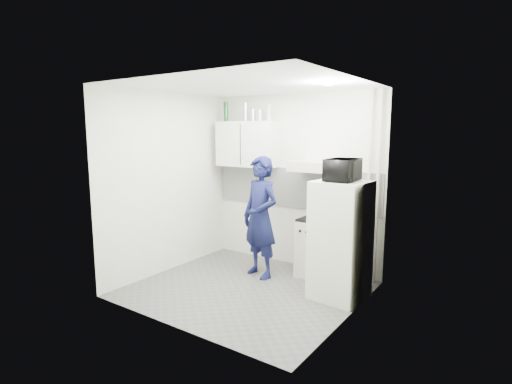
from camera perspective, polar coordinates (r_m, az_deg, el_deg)
The scene contains 22 objects.
floor at distance 5.39m, azimuth -1.47°, elevation -13.71°, with size 2.80×2.80×0.00m, color #555552.
ceiling at distance 5.01m, azimuth -1.59°, elevation 14.97°, with size 2.80×2.80×0.00m, color white.
wall_back at distance 6.08m, azimuth 5.45°, elevation 1.56°, with size 2.80×2.80×0.00m, color white.
wall_left at distance 5.96m, azimuth -12.45°, elevation 1.25°, with size 2.60×2.60×0.00m, color white.
wall_right at distance 4.37m, azimuth 13.48°, elevation -1.50°, with size 2.60×2.60×0.00m, color white.
person at distance 5.61m, azimuth 0.62°, elevation -3.62°, with size 0.62×0.41×1.71m, color #0F1338.
stove at distance 5.80m, azimuth 8.82°, elevation -7.93°, with size 0.50×0.50×0.81m, color beige.
fridge at distance 5.02m, azimuth 11.96°, elevation -6.77°, with size 0.61×0.61×1.46m, color white.
stove_top at distance 5.69m, azimuth 8.92°, elevation -3.89°, with size 0.48×0.48×0.03m, color black.
saucepan at distance 5.65m, azimuth 8.67°, elevation -3.28°, with size 0.19×0.19×0.11m, color silver.
microwave at distance 4.86m, azimuth 12.28°, elevation 3.10°, with size 0.33×0.48×0.27m, color black.
bottle_a at distance 6.55m, azimuth -4.30°, elevation 11.33°, with size 0.07×0.07×0.31m, color #144C1E.
bottle_d at distance 6.31m, azimuth -1.53°, elevation 11.33°, with size 0.06×0.06×0.28m, color silver.
canister_a at distance 6.23m, azimuth -0.46°, elevation 10.91°, with size 0.07×0.07×0.18m, color silver.
canister_b at distance 6.16m, azimuth 0.51°, elevation 10.89°, with size 0.09×0.09×0.17m, color silver.
bottle_e at distance 6.06m, azimuth 1.91°, elevation 11.28°, with size 0.06×0.06×0.25m, color #B2B7BC.
upper_cabinet at distance 6.29m, azimuth -1.27°, elevation 6.86°, with size 1.00×0.35×0.70m, color white.
range_hood at distance 5.62m, azimuth 8.25°, elevation 3.68°, with size 0.60×0.50×0.14m, color beige.
backsplash at distance 6.08m, azimuth 5.37°, elevation 0.61°, with size 2.74×0.03×0.60m, color white.
pipe_a at distance 5.49m, azimuth 16.95°, elevation 0.44°, with size 0.05×0.05×2.60m, color beige.
pipe_b at distance 5.53m, azimuth 15.77°, elevation 0.54°, with size 0.04×0.04×2.60m, color beige.
ceiling_spot_fixture at distance 4.67m, azimuth 10.24°, elevation 14.91°, with size 0.10×0.10×0.02m, color white.
Camera 1 is at (2.94, -4.01, 2.06)m, focal length 28.00 mm.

